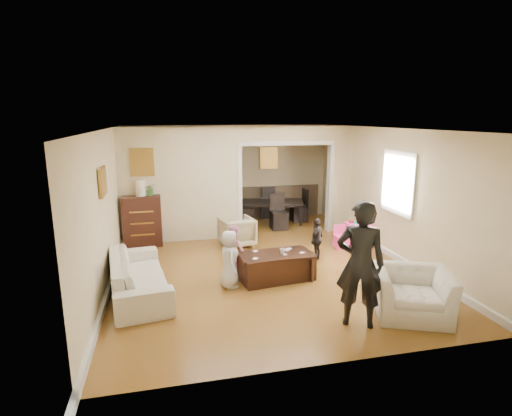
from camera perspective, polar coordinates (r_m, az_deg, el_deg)
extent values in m
plane|color=#A16D29|center=(8.09, 0.32, -7.58)|extent=(7.00, 7.00, 0.00)
cube|color=beige|center=(9.31, -10.51, 3.21)|extent=(2.75, 0.18, 2.60)
cube|color=beige|center=(10.21, 11.64, 4.00)|extent=(0.55, 0.18, 2.60)
cube|color=beige|center=(9.62, 4.34, 10.43)|extent=(2.22, 0.18, 0.35)
cube|color=white|center=(8.38, 19.51, 3.37)|extent=(0.03, 0.95, 1.10)
cube|color=brown|center=(9.15, -15.82, 6.25)|extent=(0.45, 0.03, 0.55)
cube|color=brown|center=(6.93, -20.87, 3.51)|extent=(0.03, 0.55, 0.40)
cube|color=brown|center=(11.24, 1.80, 7.10)|extent=(0.45, 0.03, 0.55)
imported|color=silver|center=(6.88, -16.29, -9.08)|extent=(1.13, 2.25, 0.63)
imported|color=tan|center=(8.96, -2.72, -3.38)|extent=(0.81, 0.83, 0.65)
imported|color=silver|center=(6.33, 21.25, -11.21)|extent=(1.30, 1.23, 0.67)
cube|color=black|center=(9.29, -15.73, -1.74)|extent=(0.82, 0.46, 1.13)
cylinder|color=#F4E4C7|center=(9.13, -16.02, 2.78)|extent=(0.22, 0.22, 0.36)
imported|color=#427D37|center=(9.13, -14.75, 2.58)|extent=(0.24, 0.21, 0.27)
cube|color=#381B12|center=(7.19, 2.85, -8.24)|extent=(1.34, 0.80, 0.48)
imported|color=beige|center=(7.07, 3.77, -6.15)|extent=(0.12, 0.12, 0.10)
cube|color=#F540A7|center=(9.30, 14.25, -3.63)|extent=(0.55, 0.55, 0.50)
cube|color=yellow|center=(9.34, 14.76, -1.06)|extent=(0.20, 0.08, 0.30)
cylinder|color=#24B5AD|center=(9.14, 13.93, -2.03)|extent=(0.08, 0.08, 0.08)
cube|color=red|center=(9.28, 13.35, -1.87)|extent=(0.09, 0.08, 0.05)
imported|color=silver|center=(9.15, 14.96, -2.17)|extent=(0.21, 0.21, 0.05)
imported|color=black|center=(10.92, 2.32, -0.59)|extent=(1.83, 1.31, 0.58)
imported|color=black|center=(5.64, 14.54, -7.70)|extent=(0.76, 0.66, 1.77)
imported|color=silver|center=(6.79, -3.76, -7.24)|extent=(0.33, 0.49, 0.99)
imported|color=pink|center=(7.24, -3.15, -6.08)|extent=(0.54, 0.58, 0.96)
imported|color=black|center=(8.12, 8.59, -4.42)|extent=(0.50, 0.52, 0.87)
cube|color=white|center=(6.86, -0.08, -7.15)|extent=(0.13, 0.13, 0.00)
cube|color=white|center=(7.19, 6.55, -6.29)|extent=(0.12, 0.12, 0.00)
cube|color=white|center=(7.21, -0.08, -6.12)|extent=(0.11, 0.11, 0.00)
cube|color=white|center=(7.36, 4.62, -5.76)|extent=(0.13, 0.12, 0.00)
cube|color=white|center=(7.30, 4.42, -5.94)|extent=(0.07, 0.09, 0.00)
cube|color=white|center=(7.06, 4.14, -6.57)|extent=(0.06, 0.08, 0.00)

